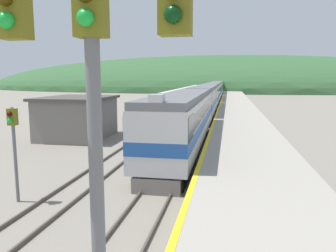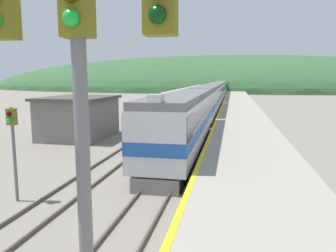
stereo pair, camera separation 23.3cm
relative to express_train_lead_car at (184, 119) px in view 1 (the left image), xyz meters
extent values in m
cube|color=#4C443D|center=(-0.72, 45.14, -2.27)|extent=(0.08, 180.00, 0.16)
cube|color=#4C443D|center=(0.72, 45.14, -2.27)|extent=(0.08, 180.00, 0.16)
cube|color=#4C443D|center=(-4.71, 45.14, -2.27)|extent=(0.08, 180.00, 0.16)
cube|color=#4C443D|center=(-3.27, 45.14, -2.27)|extent=(0.08, 180.00, 0.16)
cube|color=#9E9689|center=(4.54, 25.14, -1.83)|extent=(5.62, 140.00, 1.05)
cube|color=yellow|center=(1.85, 25.14, -1.30)|extent=(0.24, 140.00, 0.01)
ellipsoid|color=#335B33|center=(0.00, 135.68, -2.35)|extent=(235.60, 106.02, 31.17)
cube|color=slate|center=(-10.18, 3.50, -0.61)|extent=(5.17, 6.76, 3.48)
cube|color=#47423D|center=(-10.18, 3.50, 1.25)|extent=(5.67, 7.26, 0.24)
cube|color=black|center=(0.00, 0.23, -1.93)|extent=(2.45, 18.74, 0.85)
cube|color=#BCBCC1|center=(0.00, 0.23, 0.02)|extent=(2.98, 19.93, 3.06)
cube|color=#1E4C99|center=(0.00, 0.23, -0.22)|extent=(3.01, 19.95, 0.67)
cube|color=black|center=(0.00, 0.23, 0.70)|extent=(3.01, 18.74, 0.92)
cube|color=slate|center=(0.00, 0.23, 1.75)|extent=(2.81, 19.93, 0.40)
cube|color=black|center=(0.00, -8.60, 0.70)|extent=(3.02, 2.20, 1.22)
cube|color=#BCBCC1|center=(0.00, -9.28, 2.13)|extent=(0.64, 0.80, 0.36)
cube|color=slate|center=(0.00, -9.53, -1.97)|extent=(2.33, 0.40, 0.77)
cube|color=black|center=(0.00, 22.38, -1.93)|extent=(2.45, 21.21, 0.85)
cube|color=#BCBCC1|center=(0.00, 22.38, 0.02)|extent=(2.98, 22.56, 3.06)
cube|color=#1E4C99|center=(0.00, 22.38, -0.22)|extent=(3.01, 22.58, 0.67)
cube|color=black|center=(0.00, 22.38, 0.70)|extent=(3.01, 21.21, 0.92)
cube|color=slate|center=(0.00, 22.38, 1.75)|extent=(2.81, 22.56, 0.40)
cube|color=black|center=(0.00, 45.84, -1.93)|extent=(2.45, 21.21, 0.85)
cube|color=#BCBCC1|center=(0.00, 45.84, 0.02)|extent=(2.98, 22.56, 3.06)
cube|color=#1E4C99|center=(0.00, 45.84, -0.22)|extent=(3.01, 22.58, 0.67)
cube|color=black|center=(0.00, 45.84, 0.70)|extent=(3.01, 21.21, 0.92)
cube|color=slate|center=(0.00, 45.84, 1.75)|extent=(2.81, 22.56, 0.40)
cube|color=black|center=(0.00, 69.30, -1.93)|extent=(2.45, 21.21, 0.85)
cube|color=#BCBCC1|center=(0.00, 69.30, 0.02)|extent=(2.98, 22.56, 3.06)
cube|color=#1E4C99|center=(0.00, 69.30, -0.22)|extent=(3.01, 22.58, 0.67)
cube|color=black|center=(0.00, 69.30, 0.70)|extent=(3.01, 21.21, 0.92)
cube|color=slate|center=(0.00, 69.30, 1.75)|extent=(2.81, 22.56, 0.40)
cube|color=black|center=(0.00, 92.76, -1.93)|extent=(2.45, 21.21, 0.85)
cube|color=#BCBCC1|center=(0.00, 92.76, 0.02)|extent=(2.98, 22.56, 3.06)
cube|color=#1E4C99|center=(0.00, 92.76, -0.22)|extent=(3.01, 22.58, 0.67)
cube|color=black|center=(0.00, 92.76, 0.70)|extent=(3.01, 21.21, 0.92)
cube|color=slate|center=(0.00, 92.76, 1.75)|extent=(2.81, 22.56, 0.40)
cube|color=black|center=(-3.99, 39.07, -1.95)|extent=(2.46, 44.74, 0.80)
cube|color=beige|center=(-3.99, 39.07, -0.20)|extent=(2.90, 46.61, 2.71)
cylinder|color=slate|center=(1.44, -19.75, 1.62)|extent=(0.20, 0.20, 7.94)
cube|color=#6B6619|center=(0.34, -19.75, 4.08)|extent=(0.40, 0.28, 1.02)
sphere|color=green|center=(0.34, -19.93, 3.80)|extent=(0.22, 0.22, 0.22)
sphere|color=green|center=(1.44, -19.93, 3.80)|extent=(0.22, 0.22, 0.22)
sphere|color=black|center=(2.54, -19.93, 3.80)|extent=(0.22, 0.22, 0.22)
cylinder|color=slate|center=(-5.78, -11.53, -0.27)|extent=(0.14, 0.14, 4.17)
cube|color=#6B6619|center=(-5.78, -11.53, 1.41)|extent=(0.36, 0.28, 0.71)
sphere|color=#3C0504|center=(-5.78, -11.70, 1.55)|extent=(0.22, 0.22, 0.22)
sphere|color=green|center=(-5.78, -11.70, 1.27)|extent=(0.22, 0.22, 0.22)
camera|label=1|loc=(3.21, -23.87, 3.06)|focal=35.00mm
camera|label=2|loc=(3.44, -23.83, 3.06)|focal=35.00mm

